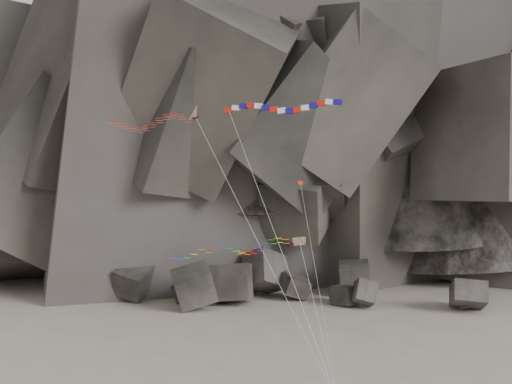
{
  "coord_description": "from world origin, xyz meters",
  "views": [
    {
      "loc": [
        1.54,
        -56.98,
        18.85
      ],
      "look_at": [
        0.41,
        6.0,
        18.18
      ],
      "focal_mm": 40.0,
      "sensor_mm": 36.0,
      "label": 1
    }
  ],
  "objects_px": {
    "parafoil_kite": "(231,248)",
    "banner_kite": "(282,108)",
    "pennant_kite": "(306,215)",
    "delta_kite": "(146,122)"
  },
  "relations": [
    {
      "from": "parafoil_kite",
      "to": "pennant_kite",
      "type": "height_order",
      "value": "pennant_kite"
    },
    {
      "from": "delta_kite",
      "to": "banner_kite",
      "type": "bearing_deg",
      "value": 9.17
    },
    {
      "from": "delta_kite",
      "to": "banner_kite",
      "type": "relative_size",
      "value": 1.0
    },
    {
      "from": "banner_kite",
      "to": "pennant_kite",
      "type": "relative_size",
      "value": 1.46
    },
    {
      "from": "banner_kite",
      "to": "parafoil_kite",
      "type": "distance_m",
      "value": 15.84
    },
    {
      "from": "delta_kite",
      "to": "pennant_kite",
      "type": "xyz_separation_m",
      "value": [
        16.74,
        -3.24,
        -9.78
      ]
    },
    {
      "from": "delta_kite",
      "to": "parafoil_kite",
      "type": "height_order",
      "value": "delta_kite"
    },
    {
      "from": "parafoil_kite",
      "to": "banner_kite",
      "type": "bearing_deg",
      "value": -26.66
    },
    {
      "from": "parafoil_kite",
      "to": "pennant_kite",
      "type": "relative_size",
      "value": 0.92
    },
    {
      "from": "banner_kite",
      "to": "pennant_kite",
      "type": "bearing_deg",
      "value": -8.51
    }
  ]
}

